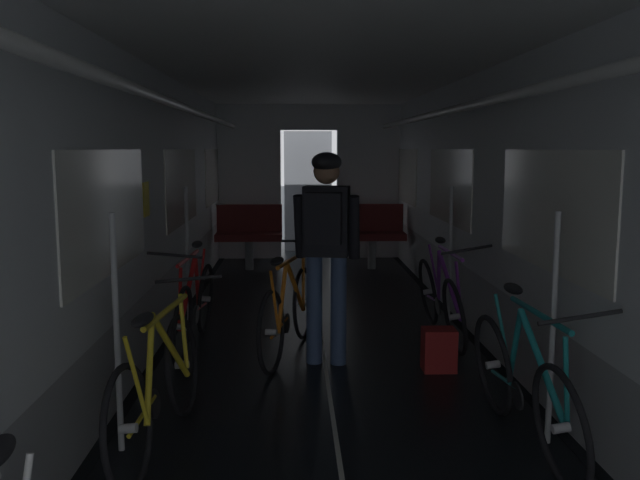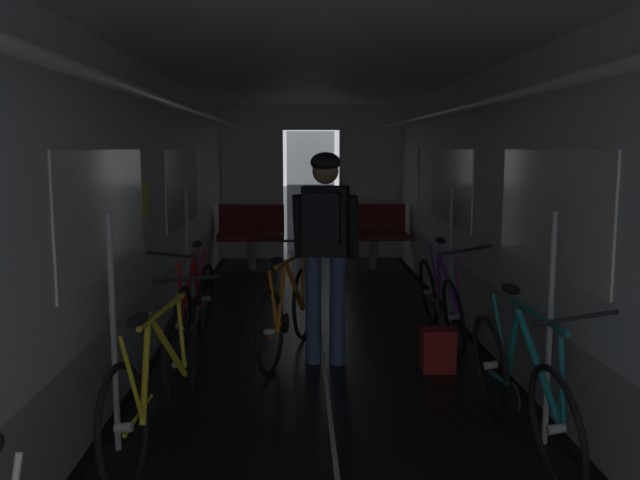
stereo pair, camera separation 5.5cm
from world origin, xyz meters
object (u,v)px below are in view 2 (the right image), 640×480
Objects in this scene: bicycle_teal at (520,384)px; person_cyclist_aisle at (325,235)px; bicycle_orange_in_aisle at (288,311)px; backpack_on_floor at (438,350)px; bicycle_red at (194,306)px; bicycle_yellow at (155,385)px; bench_seat_far_right at (373,230)px; bench_seat_far_left at (251,230)px; bicycle_purple at (441,298)px.

bicycle_teal is 2.03m from person_cyclist_aisle.
bicycle_teal is at bearing -52.63° from bicycle_orange_in_aisle.
bicycle_red is at bearing 161.42° from backpack_on_floor.
person_cyclist_aisle is (1.06, 1.50, 0.69)m from bicycle_yellow.
bicycle_yellow reaches higher than backpack_on_floor.
bench_seat_far_right is 2.89× the size of backpack_on_floor.
bicycle_yellow is at bearing -108.12° from bench_seat_far_right.
bench_seat_far_right is 0.58× the size of bicycle_red.
person_cyclist_aisle is at bearing 54.90° from bicycle_yellow.
person_cyclist_aisle is at bearing -78.41° from bench_seat_far_left.
bicycle_purple is (2.16, 2.23, -0.00)m from bicycle_yellow.
bench_seat_far_left is 0.58× the size of bicycle_purple.
bicycle_red is 3.03m from bicycle_teal.
bicycle_teal reaches higher than bicycle_red.
backpack_on_floor is (1.95, 1.31, -0.21)m from bicycle_yellow.
bicycle_teal reaches higher than bicycle_yellow.
bicycle_orange_in_aisle is (0.83, -0.22, 0.00)m from bicycle_red.
bicycle_orange_in_aisle reaches higher than backpack_on_floor.
bench_seat_far_left is 0.58× the size of bicycle_red.
bicycle_yellow is 1.96m from person_cyclist_aisle.
bench_seat_far_left is 0.57× the size of person_cyclist_aisle.
bicycle_red is (-0.08, 1.99, 0.00)m from bicycle_yellow.
person_cyclist_aisle is (-1.11, -0.73, 0.69)m from bicycle_purple.
person_cyclist_aisle is (1.14, -0.49, 0.69)m from bicycle_red.
bench_seat_far_right is 4.65m from backpack_on_floor.
bench_seat_far_left is at bearing 108.42° from bicycle_teal.
bench_seat_far_right reaches higher than bicycle_red.
bicycle_orange_in_aisle is at bearing -15.10° from bicycle_red.
bench_seat_far_left is 0.60× the size of bicycle_orange_in_aisle.
backpack_on_floor is at bearing -68.75° from bench_seat_far_left.
bicycle_purple is 1.03× the size of bicycle_orange_in_aisle.
bench_seat_far_left is at bearing 86.74° from bicycle_red.
bicycle_red is 0.86m from bicycle_orange_in_aisle.
bicycle_purple is at bearing 18.33° from bicycle_orange_in_aisle.
person_cyclist_aisle is (-1.09, 1.57, 0.69)m from bicycle_teal.
backpack_on_floor is (-0.22, -0.93, -0.21)m from bicycle_purple.
bench_seat_far_right is 0.60× the size of bicycle_orange_in_aisle.
bicycle_teal is 4.98× the size of backpack_on_floor.
bench_seat_far_left is 0.58× the size of bicycle_teal.
bench_seat_far_right is 0.58× the size of bicycle_purple.
bicycle_yellow is 1.00× the size of bicycle_teal.
person_cyclist_aisle reaches higher than bicycle_teal.
bench_seat_far_left is 4.99m from backpack_on_floor.
bench_seat_far_right is at bearing 0.00° from bench_seat_far_left.
bicycle_teal is at bearing -42.67° from bicycle_red.
bicycle_teal is at bearing -55.17° from person_cyclist_aisle.
person_cyclist_aisle reaches higher than bench_seat_far_left.
bicycle_yellow is 0.98× the size of person_cyclist_aisle.
backpack_on_floor is at bearing -12.36° from person_cyclist_aisle.
bicycle_purple reaches higher than bicycle_teal.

